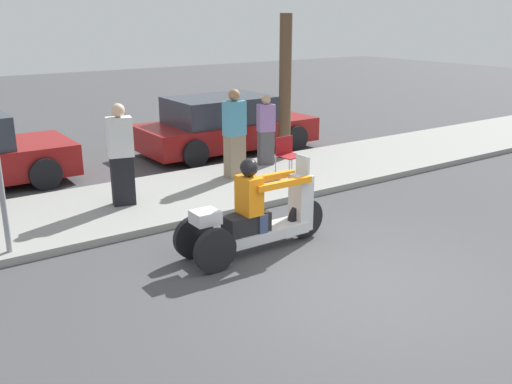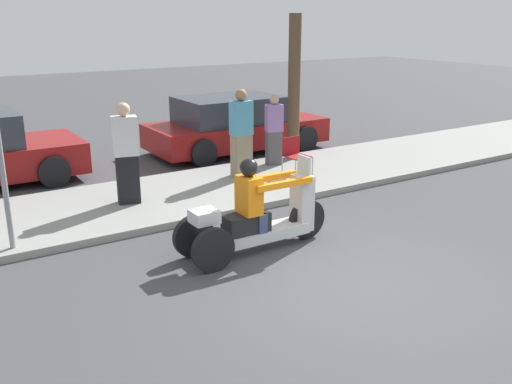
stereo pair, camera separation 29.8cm
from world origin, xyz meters
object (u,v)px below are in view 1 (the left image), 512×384
at_px(motorcycle_trike, 255,218).
at_px(tree_trunk, 285,88).
at_px(folding_chair_set_back, 288,153).
at_px(spectator_far_back, 266,131).
at_px(spectator_mid_group, 121,157).
at_px(spectator_near_curb, 235,135).
at_px(parked_car_lot_center, 225,125).

bearing_deg(motorcycle_trike, tree_trunk, 48.24).
xyz_separation_m(motorcycle_trike, folding_chair_set_back, (2.59, 2.60, 0.12)).
bearing_deg(spectator_far_back, motorcycle_trike, -127.34).
bearing_deg(spectator_mid_group, spectator_near_curb, 8.48).
relative_size(motorcycle_trike, spectator_mid_group, 1.35).
xyz_separation_m(spectator_mid_group, tree_trunk, (4.44, 1.16, 0.76)).
bearing_deg(tree_trunk, folding_chair_set_back, -124.91).
height_order(spectator_near_curb, spectator_mid_group, spectator_near_curb).
relative_size(spectator_near_curb, spectator_mid_group, 1.01).
bearing_deg(spectator_near_curb, spectator_far_back, 23.24).
bearing_deg(spectator_near_curb, motorcycle_trike, -117.71).
relative_size(parked_car_lot_center, tree_trunk, 1.38).
distance_m(spectator_far_back, folding_chair_set_back, 1.12).
xyz_separation_m(spectator_far_back, folding_chair_set_back, (-0.21, -1.07, -0.24)).
bearing_deg(tree_trunk, spectator_far_back, -158.35).
xyz_separation_m(folding_chair_set_back, tree_trunk, (0.95, 1.36, 1.12)).
xyz_separation_m(spectator_mid_group, folding_chair_set_back, (3.48, -0.20, -0.36)).
bearing_deg(tree_trunk, parked_car_lot_center, 108.44).
bearing_deg(parked_car_lot_center, spectator_mid_group, -143.28).
bearing_deg(motorcycle_trike, parked_car_lot_center, 62.44).
bearing_deg(parked_car_lot_center, motorcycle_trike, -117.56).
distance_m(folding_chair_set_back, parked_car_lot_center, 3.11).
relative_size(folding_chair_set_back, tree_trunk, 0.25).
distance_m(spectator_near_curb, tree_trunk, 2.16).
xyz_separation_m(motorcycle_trike, spectator_mid_group, (-0.90, 2.80, 0.47)).
height_order(spectator_mid_group, tree_trunk, tree_trunk).
xyz_separation_m(spectator_far_back, parked_car_lot_center, (0.16, 2.01, -0.20)).
relative_size(motorcycle_trike, spectator_near_curb, 1.34).
bearing_deg(spectator_far_back, parked_car_lot_center, 85.32).
xyz_separation_m(spectator_near_curb, parked_car_lot_center, (1.29, 2.50, -0.32)).
relative_size(motorcycle_trike, parked_car_lot_center, 0.54).
relative_size(spectator_near_curb, spectator_far_back, 1.17).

